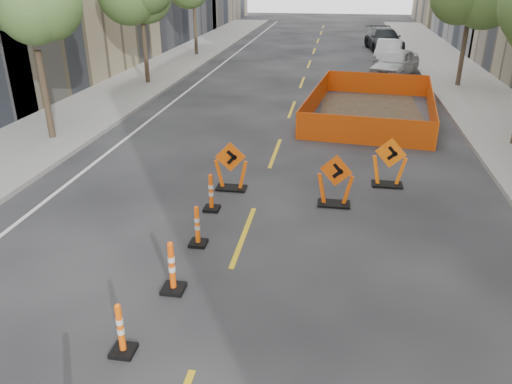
% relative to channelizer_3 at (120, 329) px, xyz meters
% --- Properties ---
extents(ground_plane, '(140.00, 140.00, 0.00)m').
position_rel_channelizer_3_xyz_m(ground_plane, '(1.25, 0.29, -0.50)').
color(ground_plane, black).
extents(sidewalk_left, '(4.00, 90.00, 0.15)m').
position_rel_channelizer_3_xyz_m(sidewalk_left, '(-7.75, 12.29, -0.42)').
color(sidewalk_left, gray).
rests_on(sidewalk_left, ground).
extents(tree_l_b, '(2.80, 2.80, 5.95)m').
position_rel_channelizer_3_xyz_m(tree_l_b, '(-7.15, 10.29, 4.03)').
color(tree_l_b, '#382B1E').
rests_on(tree_l_b, ground).
extents(channelizer_3, '(0.39, 0.39, 1.00)m').
position_rel_channelizer_3_xyz_m(channelizer_3, '(0.00, 0.00, 0.00)').
color(channelizer_3, '#FF5D0A').
rests_on(channelizer_3, ground).
extents(channelizer_4, '(0.44, 0.44, 1.12)m').
position_rel_channelizer_3_xyz_m(channelizer_4, '(0.28, 1.84, 0.06)').
color(channelizer_4, '#EF500A').
rests_on(channelizer_4, ground).
extents(channelizer_5, '(0.40, 0.40, 1.00)m').
position_rel_channelizer_3_xyz_m(channelizer_5, '(0.28, 3.68, 0.00)').
color(channelizer_5, '#FF5E0A').
rests_on(channelizer_5, ground).
extents(channelizer_6, '(0.41, 0.41, 1.04)m').
position_rel_channelizer_3_xyz_m(channelizer_6, '(0.15, 5.52, 0.02)').
color(channelizer_6, '#E64F09').
rests_on(channelizer_6, ground).
extents(chevron_sign_left, '(1.06, 0.75, 1.45)m').
position_rel_channelizer_3_xyz_m(chevron_sign_left, '(0.38, 6.96, 0.23)').
color(chevron_sign_left, '#EC5709').
rests_on(chevron_sign_left, ground).
extents(chevron_sign_center, '(1.10, 0.83, 1.47)m').
position_rel_channelizer_3_xyz_m(chevron_sign_center, '(3.37, 6.36, 0.23)').
color(chevron_sign_center, '#D54A08').
rests_on(chevron_sign_center, ground).
extents(chevron_sign_right, '(1.12, 0.86, 1.49)m').
position_rel_channelizer_3_xyz_m(chevron_sign_right, '(4.90, 7.96, 0.25)').
color(chevron_sign_right, '#FF670A').
rests_on(chevron_sign_right, ground).
extents(safety_fence, '(5.88, 8.99, 1.06)m').
position_rel_channelizer_3_xyz_m(safety_fence, '(4.78, 15.88, 0.03)').
color(safety_fence, orange).
rests_on(safety_fence, ground).
extents(parked_car_near, '(3.58, 5.17, 1.64)m').
position_rel_channelizer_3_xyz_m(parked_car_near, '(6.49, 24.52, 0.32)').
color(parked_car_near, '#ADAEAF').
rests_on(parked_car_near, ground).
extents(parked_car_mid, '(2.23, 4.72, 1.49)m').
position_rel_channelizer_3_xyz_m(parked_car_mid, '(6.51, 29.79, 0.25)').
color(parked_car_mid, '#A5A4AA').
rests_on(parked_car_mid, ground).
extents(parked_car_far, '(3.08, 5.98, 1.66)m').
position_rel_channelizer_3_xyz_m(parked_car_far, '(6.60, 35.52, 0.33)').
color(parked_car_far, black).
rests_on(parked_car_far, ground).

